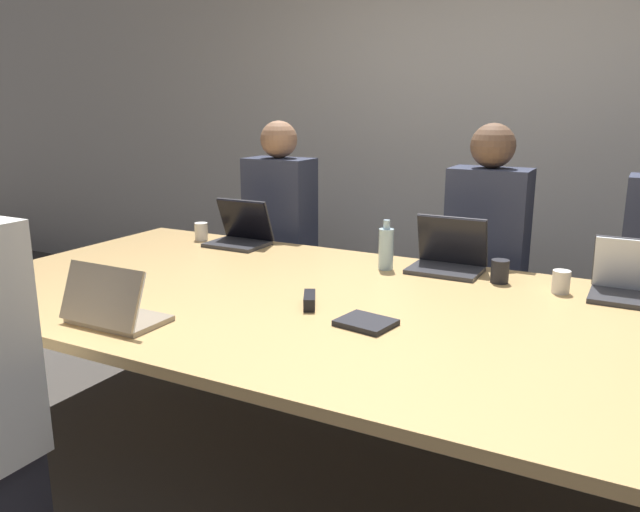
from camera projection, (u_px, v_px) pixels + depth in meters
ground_plane at (370, 474)px, 2.59m from camera, size 24.00×24.00×0.00m
curtain_wall at (503, 119)px, 4.02m from camera, size 12.00×0.06×2.80m
conference_table at (374, 318)px, 2.43m from camera, size 3.65×1.64×0.73m
laptop_near_left at (111, 307)px, 2.21m from camera, size 0.35×0.22×0.22m
laptop_far_right at (640, 282)px, 2.50m from camera, size 0.36×0.24×0.24m
cup_far_right at (561, 282)px, 2.59m from camera, size 0.07×0.07×0.10m
laptop_far_left at (241, 232)px, 3.47m from camera, size 0.32×0.26×0.25m
person_far_left at (280, 240)px, 3.83m from camera, size 0.40×0.24×1.40m
cup_far_left at (201, 231)px, 3.59m from camera, size 0.07×0.07×0.10m
laptop_far_center at (448, 255)px, 2.94m from camera, size 0.33×0.25×0.25m
person_far_center at (485, 263)px, 3.26m from camera, size 0.40×0.24×1.40m
cup_far_center at (500, 271)px, 2.74m from camera, size 0.08×0.08×0.10m
bottle_far_center at (386, 248)px, 2.95m from camera, size 0.07×0.07×0.24m
stapler at (310, 300)px, 2.42m from camera, size 0.11×0.15×0.05m
notebook at (366, 323)px, 2.22m from camera, size 0.21×0.19×0.02m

